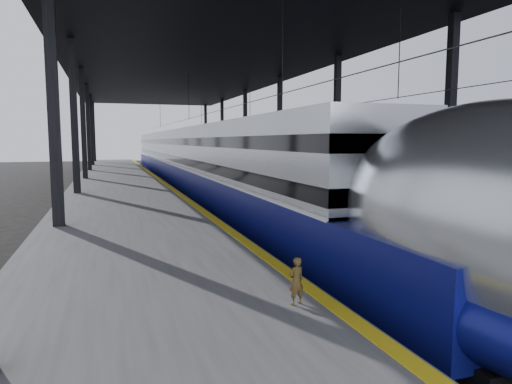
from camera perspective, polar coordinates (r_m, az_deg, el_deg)
name	(u,v)px	position (r m, az deg, el deg)	size (l,w,h in m)	color
ground	(279,283)	(12.34, 2.95, -11.35)	(160.00, 160.00, 0.00)	black
platform	(120,191)	(31.14, -16.64, 0.13)	(6.00, 80.00, 1.00)	#4C4C4F
yellow_strip	(163,182)	(31.28, -11.54, 1.23)	(0.30, 80.00, 0.01)	gold
rails	(238,193)	(32.38, -2.33, -0.12)	(6.52, 80.00, 0.16)	slate
canopy	(200,61)	(32.01, -7.07, 15.99)	(18.00, 75.00, 9.47)	black
tgv_train	(195,163)	(34.18, -7.58, 3.67)	(3.22, 65.20, 4.61)	#B7BABF
second_train	(236,160)	(41.76, -2.48, 3.98)	(2.86, 56.05, 3.94)	navy
child	(296,281)	(7.87, 5.05, -11.01)	(0.30, 0.20, 0.82)	#463517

